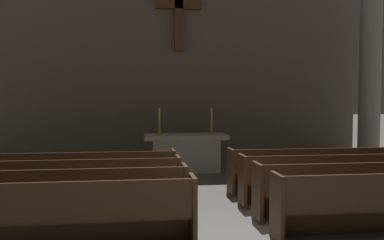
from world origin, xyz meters
TOP-DOWN VIEW (x-y plane):
  - pew_left_row_1 at (-2.52, -0.04)m, footprint 3.92×0.50m
  - pew_left_row_2 at (-2.52, 0.93)m, footprint 3.92×0.50m
  - pew_left_row_3 at (-2.52, 1.91)m, footprint 3.92×0.50m
  - pew_left_row_4 at (-2.52, 2.88)m, footprint 3.92×0.50m
  - pew_right_row_2 at (2.52, 0.93)m, footprint 3.92×0.50m
  - pew_right_row_3 at (2.52, 1.91)m, footprint 3.92×0.50m
  - pew_right_row_4 at (2.52, 2.88)m, footprint 3.92×0.50m
  - column_right_second at (5.26, 5.83)m, footprint 0.90×0.90m
  - altar at (0.00, 5.73)m, footprint 2.20×0.90m
  - candlestick_left at (-0.70, 5.73)m, footprint 0.16×0.16m
  - candlestick_right at (0.70, 5.73)m, footprint 0.16×0.16m
  - apse_with_cross at (0.00, 7.77)m, footprint 11.48×0.51m

SIDE VIEW (x-z plane):
  - pew_left_row_1 at x=-2.52m, z-range 0.00..0.95m
  - pew_left_row_2 at x=-2.52m, z-range 0.00..0.95m
  - pew_left_row_3 at x=-2.52m, z-range 0.00..0.95m
  - pew_left_row_4 at x=-2.52m, z-range 0.00..0.95m
  - pew_right_row_2 at x=2.52m, z-range 0.00..0.95m
  - pew_right_row_3 at x=2.52m, z-range 0.00..0.95m
  - pew_right_row_4 at x=2.52m, z-range 0.00..0.95m
  - altar at x=0.00m, z-range 0.03..1.04m
  - candlestick_left at x=-0.70m, z-range 0.89..1.58m
  - candlestick_right at x=0.70m, z-range 0.89..1.58m
  - column_right_second at x=5.26m, z-range -0.09..7.42m
  - apse_with_cross at x=0.00m, z-range 0.01..8.12m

